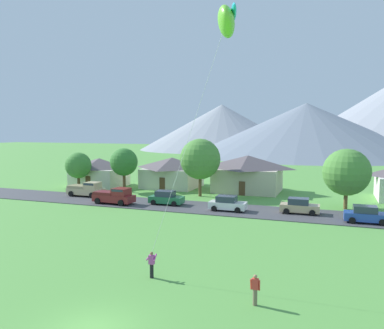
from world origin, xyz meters
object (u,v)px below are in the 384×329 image
Objects in this scene: kite_flyer_with_kite at (226,25)px; house_leftmost at (99,172)px; parked_car_blue_east_end at (366,215)px; watcher_person at (255,289)px; tree_near_left at (124,162)px; parked_car_white_west_end at (227,204)px; pickup_truck_maroon_east_side at (115,196)px; tree_center at (200,159)px; parked_car_tan_mid_west at (299,206)px; house_rightmost at (172,172)px; tree_right_of_center at (347,172)px; parked_car_green_mid_east at (166,198)px; house_left_center at (248,173)px; pickup_truck_sand_west_side at (87,189)px; tree_left_of_center at (78,165)px.

house_leftmost is at bearing 134.44° from kite_flyer_with_kite.
parked_car_blue_east_end reaches higher than watcher_person.
tree_near_left reaches higher than parked_car_white_west_end.
tree_center is at bearing 48.60° from pickup_truck_maroon_east_side.
tree_near_left is 1.53× the size of parked_car_tan_mid_west.
parked_car_blue_east_end is at bearing -29.41° from house_rightmost.
parked_car_green_mid_east is (-20.68, -4.98, -3.47)m from tree_right_of_center.
house_rightmost reaches higher than parked_car_green_mid_east.
pickup_truck_sand_west_side is (-19.88, -12.10, -1.75)m from house_left_center.
tree_center is (18.64, -3.50, 2.82)m from house_leftmost.
pickup_truck_maroon_east_side reaches higher than parked_car_tan_mid_west.
parked_car_tan_mid_west is 28.54m from pickup_truck_sand_west_side.
tree_right_of_center reaches higher than parked_car_blue_east_end.
house_leftmost is 12.03m from house_rightmost.
tree_center is 1.89× the size of parked_car_green_mid_east.
house_leftmost is 2.01× the size of parked_car_tan_mid_west.
tree_left_of_center is 44.67m from watcher_person.
tree_right_of_center is (38.21, -1.38, 0.57)m from tree_left_of_center.
house_rightmost is 14.53m from tree_left_of_center.
tree_left_of_center is 0.72× the size of tree_center.
house_rightmost is at bearing 179.47° from house_left_center.
pickup_truck_sand_west_side is at bearing 140.72° from kite_flyer_with_kite.
tree_near_left is at bearing 164.86° from parked_car_blue_east_end.
tree_right_of_center reaches higher than house_leftmost.
pickup_truck_sand_west_side is 0.99× the size of pickup_truck_maroon_east_side.
tree_near_left is (-4.84, -6.75, 1.96)m from house_rightmost.
parked_car_blue_east_end is (32.36, -8.76, -3.57)m from tree_near_left.
kite_flyer_with_kite reaches higher than house_leftmost.
house_left_center is 15.57m from parked_car_green_mid_east.
pickup_truck_maroon_east_side is 29.59m from kite_flyer_with_kite.
parked_car_green_mid_east is at bearing -104.41° from tree_center.
tree_right_of_center is 1.67× the size of parked_car_green_mid_east.
tree_near_left is at bearing -178.43° from tree_center.
tree_center is 1.89× the size of parked_car_tan_mid_west.
tree_center reaches higher than parked_car_tan_mid_west.
house_left_center is 2.39× the size of parked_car_green_mid_east.
pickup_truck_maroon_east_side is at bearing -35.73° from tree_left_of_center.
house_leftmost is 1.06× the size of tree_center.
house_leftmost is 4.74m from tree_left_of_center.
kite_flyer_with_kite reaches higher than pickup_truck_maroon_east_side.
parked_car_white_west_end is at bearing -154.94° from tree_right_of_center.
tree_near_left is 0.38× the size of kite_flyer_with_kite.
pickup_truck_sand_west_side reaches higher than parked_car_green_mid_east.
house_left_center is at bearing 49.09° from pickup_truck_maroon_east_side.
house_rightmost is 31.63m from parked_car_blue_east_end.
tree_near_left reaches higher than parked_car_blue_east_end.
tree_left_of_center is 1.36× the size of parked_car_green_mid_east.
parked_car_blue_east_end is 24.95m from kite_flyer_with_kite.
parked_car_tan_mid_west and parked_car_blue_east_end have the same top height.
pickup_truck_sand_west_side is at bearing -174.12° from tree_right_of_center.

